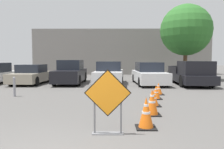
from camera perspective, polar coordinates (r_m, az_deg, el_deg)
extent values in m
plane|color=#565451|center=(13.33, -4.62, -3.46)|extent=(96.00, 96.00, 0.00)
cube|color=black|center=(4.99, -1.12, -4.81)|extent=(1.08, 0.02, 1.08)
cube|color=orange|center=(4.97, -1.13, -4.84)|extent=(1.02, 0.02, 1.02)
cube|color=slate|center=(5.27, -1.09, -15.11)|extent=(0.73, 0.20, 0.02)
cube|color=slate|center=(5.15, -4.57, -10.06)|extent=(0.04, 0.04, 0.97)
cube|color=slate|center=(5.13, 2.38, -10.10)|extent=(0.04, 0.04, 0.97)
cube|color=black|center=(5.73, 8.84, -13.50)|extent=(0.51, 0.51, 0.03)
cone|color=orange|center=(5.62, 8.89, -9.64)|extent=(0.38, 0.38, 0.77)
cylinder|color=white|center=(5.59, 8.91, -7.96)|extent=(0.12, 0.12, 0.07)
cylinder|color=white|center=(5.63, 8.89, -9.79)|extent=(0.21, 0.21, 0.07)
cube|color=black|center=(7.03, 10.37, -10.22)|extent=(0.52, 0.52, 0.03)
cone|color=orange|center=(6.94, 10.41, -6.92)|extent=(0.38, 0.38, 0.79)
cylinder|color=white|center=(6.91, 10.43, -5.50)|extent=(0.12, 0.12, 0.07)
cylinder|color=white|center=(6.94, 10.41, -7.05)|extent=(0.21, 0.21, 0.07)
cube|color=black|center=(8.34, 10.76, -7.96)|extent=(0.52, 0.52, 0.03)
cone|color=orange|center=(8.28, 10.79, -5.99)|extent=(0.38, 0.38, 0.55)
cylinder|color=white|center=(8.26, 10.80, -5.16)|extent=(0.12, 0.12, 0.05)
cylinder|color=white|center=(8.28, 10.79, -6.07)|extent=(0.21, 0.21, 0.05)
cube|color=black|center=(9.78, 11.39, -6.18)|extent=(0.50, 0.50, 0.03)
cone|color=orange|center=(9.74, 11.41, -4.47)|extent=(0.37, 0.37, 0.56)
cylinder|color=white|center=(9.72, 11.42, -3.76)|extent=(0.12, 0.12, 0.05)
cylinder|color=white|center=(9.74, 11.41, -4.54)|extent=(0.21, 0.21, 0.05)
cube|color=black|center=(10.99, 11.99, -5.06)|extent=(0.53, 0.53, 0.03)
cone|color=orange|center=(10.95, 12.01, -3.55)|extent=(0.39, 0.39, 0.55)
cylinder|color=white|center=(10.94, 12.02, -2.92)|extent=(0.12, 0.12, 0.05)
cylinder|color=white|center=(10.95, 12.01, -3.61)|extent=(0.21, 0.21, 0.05)
cylinder|color=black|center=(18.56, -24.22, -0.65)|extent=(0.20, 0.67, 0.67)
cube|color=#A39984|center=(16.41, -20.30, -0.58)|extent=(1.97, 4.18, 0.63)
cube|color=#1E232D|center=(16.47, -20.21, 1.51)|extent=(1.67, 1.95, 0.56)
cylinder|color=black|center=(14.94, -19.23, -1.67)|extent=(0.22, 0.63, 0.62)
cylinder|color=black|center=(15.64, -24.94, -1.57)|extent=(0.22, 0.63, 0.62)
cylinder|color=black|center=(17.32, -16.09, -0.84)|extent=(0.22, 0.63, 0.62)
cylinder|color=black|center=(17.93, -21.17, -0.80)|extent=(0.22, 0.63, 0.62)
cube|color=black|center=(15.80, -10.72, -0.16)|extent=(1.76, 4.66, 0.80)
cube|color=#1E232D|center=(15.88, -10.68, 2.52)|extent=(1.54, 2.15, 0.68)
cylinder|color=black|center=(14.27, -8.66, -1.55)|extent=(0.20, 0.72, 0.72)
cylinder|color=black|center=(14.60, -14.89, -1.51)|extent=(0.20, 0.72, 0.72)
cylinder|color=black|center=(17.11, -7.15, -0.61)|extent=(0.20, 0.72, 0.72)
cylinder|color=black|center=(17.39, -12.40, -0.60)|extent=(0.20, 0.72, 0.72)
cube|color=white|center=(15.29, -0.71, -0.42)|extent=(2.08, 4.60, 0.76)
cube|color=#1E232D|center=(15.37, -0.68, 2.23)|extent=(1.73, 2.15, 0.65)
cylinder|color=black|center=(13.89, 2.37, -1.90)|extent=(0.23, 0.61, 0.60)
cylinder|color=black|center=(14.02, -4.60, -1.85)|extent=(0.23, 0.61, 0.60)
cylinder|color=black|center=(16.67, 2.56, -0.90)|extent=(0.23, 0.61, 0.60)
cylinder|color=black|center=(16.78, -3.26, -0.87)|extent=(0.23, 0.61, 0.60)
cube|color=white|center=(15.29, 9.65, -0.55)|extent=(2.03, 4.65, 0.72)
cube|color=#1E232D|center=(15.36, 9.59, 2.00)|extent=(1.70, 2.17, 0.64)
cylinder|color=black|center=(14.14, 14.15, -1.89)|extent=(0.23, 0.62, 0.61)
cylinder|color=black|center=(13.77, 7.37, -1.95)|extent=(0.23, 0.62, 0.61)
cylinder|color=black|center=(16.87, 11.49, -0.90)|extent=(0.23, 0.62, 0.61)
cylinder|color=black|center=(16.56, 5.79, -0.93)|extent=(0.23, 0.62, 0.61)
cube|color=black|center=(15.89, 19.54, -0.70)|extent=(2.14, 5.30, 0.55)
cube|color=black|center=(14.73, 20.92, 1.63)|extent=(1.87, 2.16, 0.85)
cube|color=black|center=(18.02, 17.51, 1.47)|extent=(1.84, 0.17, 0.45)
cube|color=black|center=(17.14, 21.52, 1.25)|extent=(0.20, 2.51, 0.45)
cube|color=black|center=(16.64, 15.50, 1.31)|extent=(0.20, 2.51, 0.45)
cylinder|color=black|center=(14.72, 24.62, -1.60)|extent=(0.27, 0.78, 0.77)
cylinder|color=black|center=(14.15, 17.89, -1.64)|extent=(0.27, 0.78, 0.77)
cylinder|color=black|center=(17.66, 20.84, -0.61)|extent=(0.27, 0.78, 0.77)
cylinder|color=black|center=(17.19, 15.17, -0.61)|extent=(0.27, 0.78, 0.77)
cylinder|color=gray|center=(11.12, -24.14, -3.06)|extent=(0.11, 0.11, 0.86)
sphere|color=gray|center=(11.08, -24.20, -0.85)|extent=(0.12, 0.12, 0.12)
cube|color=gray|center=(26.86, 2.37, 5.77)|extent=(19.98, 5.00, 5.10)
cylinder|color=#513823|center=(19.43, 18.55, 2.49)|extent=(0.32, 0.32, 2.56)
sphere|color=#2D6B28|center=(19.58, 18.74, 10.93)|extent=(4.25, 4.25, 4.25)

